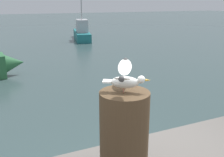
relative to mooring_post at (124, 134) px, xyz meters
The scene contains 3 objects.
mooring_post is the anchor object (origin of this frame).
seagull 0.50m from the mooring_post, 30.12° to the right, with size 0.42×0.61×0.22m.
boat_teal 17.73m from the mooring_post, 73.04° to the left, with size 2.00×4.88×4.38m.
Camera 1 is at (-1.30, -2.32, 2.70)m, focal length 42.19 mm.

